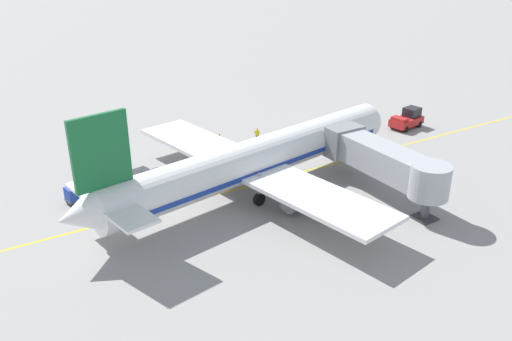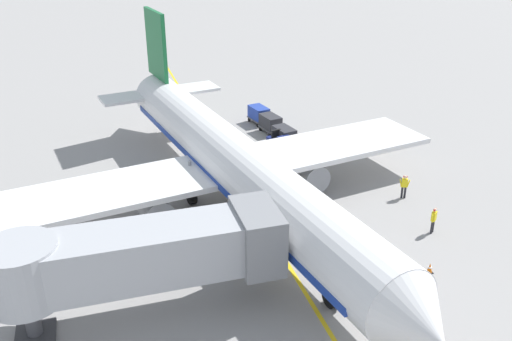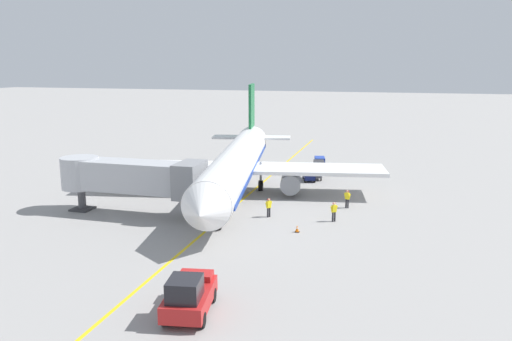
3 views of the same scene
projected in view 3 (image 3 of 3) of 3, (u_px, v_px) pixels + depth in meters
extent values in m
plane|color=gray|center=(248.00, 195.00, 52.09)|extent=(400.00, 400.00, 0.00)
cube|color=gold|center=(248.00, 195.00, 52.09)|extent=(0.24, 80.00, 0.01)
cylinder|color=white|center=(236.00, 163.00, 51.43)|extent=(9.33, 32.15, 3.70)
cube|color=#193899|center=(236.00, 168.00, 51.52)|extent=(8.91, 29.64, 0.44)
cone|color=white|center=(203.00, 211.00, 34.67)|extent=(3.99, 3.01, 3.63)
cone|color=white|center=(254.00, 136.00, 68.32)|extent=(3.59, 3.31, 3.14)
cube|color=black|center=(208.00, 196.00, 36.29)|extent=(2.93, 1.58, 0.60)
cube|color=white|center=(238.00, 168.00, 52.53)|extent=(30.45, 10.45, 0.36)
cylinder|color=gray|center=(291.00, 182.00, 51.50)|extent=(2.54, 3.50, 2.00)
cylinder|color=gray|center=(184.00, 180.00, 52.52)|extent=(2.54, 3.50, 2.00)
cube|color=#196B38|center=(252.00, 106.00, 65.10)|extent=(1.10, 4.39, 5.50)
cube|color=white|center=(252.00, 137.00, 65.73)|extent=(10.30, 4.34, 0.24)
cylinder|color=black|center=(218.00, 223.00, 41.08)|extent=(0.64, 1.16, 1.10)
cylinder|color=gray|center=(218.00, 204.00, 40.76)|extent=(0.24, 0.24, 2.00)
cylinder|color=black|center=(261.00, 185.00, 53.72)|extent=(0.64, 1.16, 1.10)
cylinder|color=gray|center=(261.00, 171.00, 53.41)|extent=(0.24, 0.24, 2.00)
cylinder|color=black|center=(218.00, 185.00, 54.15)|extent=(0.64, 1.16, 1.10)
cylinder|color=gray|center=(217.00, 170.00, 53.83)|extent=(0.24, 0.24, 2.00)
cube|color=#A8AAAF|center=(137.00, 176.00, 44.53)|extent=(11.53, 2.80, 2.60)
cube|color=gray|center=(190.00, 180.00, 43.21)|extent=(2.00, 3.50, 2.99)
cylinder|color=#A8AAAF|center=(80.00, 173.00, 46.05)|extent=(3.36, 3.36, 2.86)
cylinder|color=#4C4C51|center=(82.00, 198.00, 46.54)|extent=(0.70, 0.70, 2.19)
cube|color=#38383A|center=(83.00, 209.00, 46.75)|extent=(1.80, 1.80, 0.16)
cube|color=#B21E1E|center=(190.00, 298.00, 27.22)|extent=(2.89, 4.70, 0.90)
cube|color=black|center=(185.00, 289.00, 26.05)|extent=(1.93, 2.09, 1.10)
cube|color=#B21E1E|center=(196.00, 275.00, 28.58)|extent=(2.02, 1.39, 0.36)
cylinder|color=black|center=(180.00, 293.00, 28.80)|extent=(0.48, 0.85, 0.80)
cylinder|color=black|center=(212.00, 295.00, 28.60)|extent=(0.48, 0.85, 0.80)
cylinder|color=black|center=(166.00, 318.00, 26.02)|extent=(0.48, 0.85, 0.80)
cylinder|color=black|center=(201.00, 320.00, 25.82)|extent=(0.48, 0.85, 0.80)
cube|color=navy|center=(309.00, 175.00, 58.22)|extent=(1.82, 2.73, 0.70)
cube|color=navy|center=(310.00, 172.00, 57.43)|extent=(1.26, 1.28, 0.44)
cube|color=black|center=(309.00, 168.00, 58.75)|extent=(0.85, 0.38, 0.64)
cylinder|color=black|center=(309.00, 170.00, 57.96)|extent=(0.15, 0.28, 0.54)
cylinder|color=black|center=(314.00, 180.00, 57.43)|extent=(0.34, 0.59, 0.56)
cylinder|color=black|center=(305.00, 180.00, 57.44)|extent=(0.34, 0.59, 0.56)
cylinder|color=black|center=(313.00, 177.00, 59.15)|extent=(0.34, 0.59, 0.56)
cylinder|color=black|center=(304.00, 177.00, 59.15)|extent=(0.34, 0.59, 0.56)
cube|color=#4C4C51|center=(316.00, 176.00, 59.01)|extent=(1.73, 2.42, 0.12)
cube|color=#2D2D33|center=(316.00, 171.00, 58.88)|extent=(1.64, 2.30, 1.10)
cylinder|color=#4C4C51|center=(316.00, 179.00, 57.60)|extent=(0.21, 0.70, 0.07)
cylinder|color=black|center=(321.00, 179.00, 58.22)|extent=(0.19, 0.38, 0.36)
cylinder|color=black|center=(311.00, 179.00, 58.29)|extent=(0.19, 0.38, 0.36)
cylinder|color=black|center=(320.00, 176.00, 59.83)|extent=(0.19, 0.38, 0.36)
cylinder|color=black|center=(311.00, 176.00, 59.90)|extent=(0.19, 0.38, 0.36)
cube|color=#4C4C51|center=(319.00, 170.00, 62.05)|extent=(1.73, 2.42, 0.12)
cube|color=#2D2D33|center=(319.00, 165.00, 61.93)|extent=(1.64, 2.30, 1.10)
cylinder|color=#4C4C51|center=(319.00, 173.00, 60.64)|extent=(0.21, 0.70, 0.07)
cylinder|color=black|center=(324.00, 174.00, 61.26)|extent=(0.19, 0.38, 0.36)
cylinder|color=black|center=(314.00, 174.00, 61.33)|extent=(0.19, 0.38, 0.36)
cylinder|color=black|center=(323.00, 171.00, 62.87)|extent=(0.19, 0.38, 0.36)
cylinder|color=black|center=(314.00, 171.00, 62.94)|extent=(0.19, 0.38, 0.36)
cube|color=#4C4C51|center=(320.00, 166.00, 64.54)|extent=(1.73, 2.42, 0.12)
cube|color=#233D9E|center=(320.00, 161.00, 64.41)|extent=(1.64, 2.30, 1.10)
cylinder|color=#4C4C51|center=(320.00, 169.00, 63.12)|extent=(0.21, 0.70, 0.07)
cylinder|color=black|center=(324.00, 169.00, 63.75)|extent=(0.19, 0.38, 0.36)
cylinder|color=black|center=(315.00, 169.00, 63.82)|extent=(0.19, 0.38, 0.36)
cylinder|color=black|center=(323.00, 167.00, 65.36)|extent=(0.19, 0.38, 0.36)
cylinder|color=black|center=(315.00, 167.00, 65.43)|extent=(0.19, 0.38, 0.36)
cylinder|color=#232328|center=(270.00, 212.00, 44.49)|extent=(0.15, 0.15, 0.85)
cylinder|color=#232328|center=(268.00, 213.00, 44.37)|extent=(0.15, 0.15, 0.85)
cube|color=yellow|center=(269.00, 204.00, 44.28)|extent=(0.43, 0.45, 0.60)
cylinder|color=yellow|center=(271.00, 204.00, 44.43)|extent=(0.21, 0.23, 0.57)
cylinder|color=yellow|center=(266.00, 205.00, 44.15)|extent=(0.21, 0.23, 0.57)
sphere|color=tan|center=(269.00, 200.00, 44.19)|extent=(0.22, 0.22, 0.22)
cube|color=red|center=(269.00, 199.00, 44.19)|extent=(0.23, 0.25, 0.10)
cylinder|color=#232328|center=(335.00, 217.00, 43.20)|extent=(0.15, 0.15, 0.85)
cylinder|color=#232328|center=(333.00, 217.00, 43.13)|extent=(0.15, 0.15, 0.85)
cube|color=yellow|center=(334.00, 208.00, 43.02)|extent=(0.45, 0.42, 0.60)
cylinder|color=yellow|center=(337.00, 209.00, 43.12)|extent=(0.23, 0.21, 0.57)
cylinder|color=yellow|center=(331.00, 209.00, 42.93)|extent=(0.23, 0.21, 0.57)
sphere|color=beige|center=(334.00, 204.00, 42.93)|extent=(0.22, 0.22, 0.22)
cube|color=red|center=(334.00, 203.00, 42.92)|extent=(0.26, 0.23, 0.10)
cylinder|color=#232328|center=(346.00, 203.00, 47.32)|extent=(0.15, 0.15, 0.85)
cylinder|color=#232328|center=(348.00, 204.00, 47.19)|extent=(0.15, 0.15, 0.85)
cube|color=yellow|center=(347.00, 196.00, 47.11)|extent=(0.45, 0.38, 0.60)
cylinder|color=yellow|center=(345.00, 196.00, 47.28)|extent=(0.24, 0.17, 0.57)
cylinder|color=yellow|center=(350.00, 197.00, 46.96)|extent=(0.24, 0.17, 0.57)
sphere|color=beige|center=(347.00, 191.00, 47.02)|extent=(0.22, 0.22, 0.22)
cube|color=red|center=(347.00, 191.00, 47.02)|extent=(0.27, 0.18, 0.10)
cube|color=black|center=(297.00, 232.00, 40.52)|extent=(0.36, 0.36, 0.04)
cone|color=orange|center=(297.00, 228.00, 40.46)|extent=(0.30, 0.30, 0.55)
cylinder|color=white|center=(297.00, 228.00, 40.45)|extent=(0.21, 0.21, 0.06)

